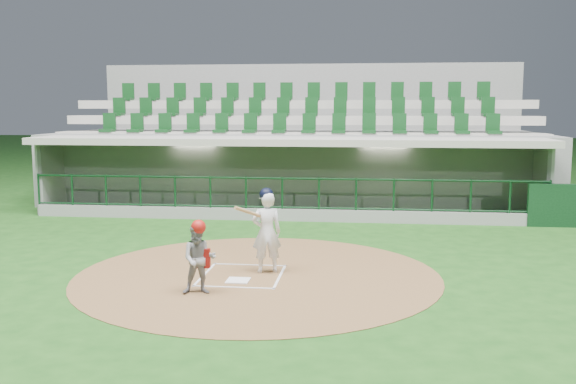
{
  "coord_description": "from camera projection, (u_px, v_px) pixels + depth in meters",
  "views": [
    {
      "loc": [
        2.35,
        -12.4,
        3.3
      ],
      "look_at": [
        0.57,
        2.6,
        1.3
      ],
      "focal_mm": 40.0,
      "sensor_mm": 36.0,
      "label": 1
    }
  ],
  "objects": [
    {
      "name": "dirt_circle",
      "position": [
        258.0,
        275.0,
        12.69
      ],
      "size": [
        7.2,
        7.2,
        0.01
      ],
      "primitive_type": "cylinder",
      "color": "brown",
      "rests_on": "ground"
    },
    {
      "name": "batter",
      "position": [
        266.0,
        230.0,
        12.77
      ],
      "size": [
        0.88,
        0.92,
        1.71
      ],
      "color": "white",
      "rests_on": "dirt_circle"
    },
    {
      "name": "home_plate",
      "position": [
        238.0,
        280.0,
        12.23
      ],
      "size": [
        0.43,
        0.43,
        0.02
      ],
      "primitive_type": "cube",
      "color": "white",
      "rests_on": "dirt_circle"
    },
    {
      "name": "ground",
      "position": [
        245.0,
        272.0,
        12.92
      ],
      "size": [
        120.0,
        120.0,
        0.0
      ],
      "primitive_type": "plane",
      "color": "#184513",
      "rests_on": "ground"
    },
    {
      "name": "catcher",
      "position": [
        199.0,
        258.0,
        11.33
      ],
      "size": [
        0.69,
        0.59,
        1.33
      ],
      "color": "gray",
      "rests_on": "dirt_circle"
    },
    {
      "name": "dugout_structure",
      "position": [
        290.0,
        181.0,
        20.5
      ],
      "size": [
        16.4,
        3.7,
        3.0
      ],
      "color": "gray",
      "rests_on": "ground"
    },
    {
      "name": "batter_box_chalk",
      "position": [
        242.0,
        275.0,
        12.62
      ],
      "size": [
        1.55,
        1.8,
        0.01
      ],
      "color": "white",
      "rests_on": "ground"
    },
    {
      "name": "seating_deck",
      "position": [
        299.0,
        159.0,
        23.47
      ],
      "size": [
        17.0,
        6.72,
        5.15
      ],
      "color": "slate",
      "rests_on": "ground"
    }
  ]
}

